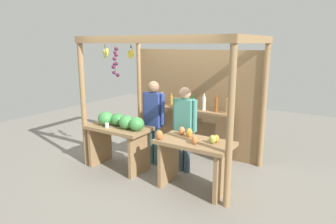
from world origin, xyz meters
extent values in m
plane|color=gray|center=(0.00, 0.00, 0.00)|extent=(12.00, 12.00, 0.00)
cylinder|color=#99754C|center=(-1.43, -0.85, 1.21)|extent=(0.10, 0.10, 2.42)
cylinder|color=#99754C|center=(1.43, -0.85, 1.21)|extent=(0.10, 0.10, 2.42)
cylinder|color=#99754C|center=(-1.43, 0.85, 1.21)|extent=(0.10, 0.10, 2.42)
cylinder|color=#99754C|center=(1.43, 0.85, 1.21)|extent=(0.10, 0.10, 2.42)
cube|color=#99754C|center=(0.00, -0.85, 2.36)|extent=(2.96, 0.12, 0.12)
cube|color=#99754C|center=(-1.43, 0.00, 2.36)|extent=(0.12, 1.80, 0.12)
cube|color=#99754C|center=(1.43, 0.00, 2.36)|extent=(0.12, 1.80, 0.12)
cube|color=olive|center=(0.00, 0.87, 1.09)|extent=(2.86, 0.04, 2.18)
cylinder|color=brown|center=(-0.36, -0.73, 2.25)|extent=(0.02, 0.02, 0.06)
ellipsoid|color=yellow|center=(-0.33, -0.73, 2.15)|extent=(0.04, 0.07, 0.14)
ellipsoid|color=yellow|center=(-0.34, -0.71, 2.14)|extent=(0.06, 0.06, 0.14)
ellipsoid|color=yellow|center=(-0.37, -0.70, 2.12)|extent=(0.08, 0.05, 0.14)
ellipsoid|color=yellow|center=(-0.38, -0.72, 2.12)|extent=(0.06, 0.08, 0.14)
ellipsoid|color=yellow|center=(-0.39, -0.75, 2.14)|extent=(0.05, 0.07, 0.14)
ellipsoid|color=yellow|center=(-0.36, -0.76, 2.12)|extent=(0.08, 0.04, 0.14)
ellipsoid|color=yellow|center=(-0.34, -0.76, 2.14)|extent=(0.08, 0.06, 0.14)
cylinder|color=brown|center=(-1.00, -0.66, 2.25)|extent=(0.02, 0.02, 0.06)
ellipsoid|color=#D1CC4C|center=(-0.96, -0.66, 2.15)|extent=(0.04, 0.07, 0.15)
ellipsoid|color=#D1CC4C|center=(-0.98, -0.63, 2.15)|extent=(0.08, 0.06, 0.15)
ellipsoid|color=#D1CC4C|center=(-1.01, -0.64, 2.13)|extent=(0.09, 0.06, 0.15)
ellipsoid|color=#D1CC4C|center=(-1.02, -0.66, 2.12)|extent=(0.04, 0.06, 0.15)
ellipsoid|color=#D1CC4C|center=(-1.01, -0.68, 2.13)|extent=(0.07, 0.05, 0.15)
ellipsoid|color=#D1CC4C|center=(-0.98, -0.70, 2.12)|extent=(0.07, 0.06, 0.15)
cylinder|color=#4C422D|center=(-0.99, -0.43, 2.01)|extent=(0.01, 0.01, 0.55)
sphere|color=#511938|center=(-0.96, -0.41, 2.20)|extent=(0.07, 0.07, 0.07)
sphere|color=#511938|center=(-0.97, -0.44, 2.14)|extent=(0.06, 0.06, 0.06)
sphere|color=#601E42|center=(-0.97, -0.41, 2.10)|extent=(0.07, 0.07, 0.07)
sphere|color=#601E42|center=(-0.98, -0.45, 2.03)|extent=(0.07, 0.07, 0.07)
sphere|color=#511938|center=(-0.98, -0.40, 1.93)|extent=(0.07, 0.07, 0.07)
sphere|color=#47142D|center=(-1.01, -0.43, 1.92)|extent=(0.06, 0.06, 0.06)
sphere|color=#511938|center=(-1.01, -0.46, 1.88)|extent=(0.07, 0.07, 0.07)
sphere|color=#47142D|center=(-0.96, -0.40, 1.72)|extent=(0.07, 0.07, 0.07)
sphere|color=#511938|center=(-1.01, -0.44, 1.77)|extent=(0.07, 0.07, 0.07)
cube|color=#99754C|center=(-0.79, -0.64, 0.79)|extent=(1.20, 0.64, 0.06)
cube|color=#99754C|center=(-1.27, -0.64, 0.38)|extent=(0.06, 0.58, 0.76)
cube|color=#99754C|center=(-0.31, -0.64, 0.38)|extent=(0.06, 0.58, 0.76)
ellipsoid|color=#429347|center=(-0.55, -0.68, 0.94)|extent=(0.30, 0.30, 0.24)
ellipsoid|color=#429347|center=(-1.04, -0.69, 0.94)|extent=(0.35, 0.35, 0.25)
ellipsoid|color=#429347|center=(-0.33, -0.67, 0.94)|extent=(0.37, 0.37, 0.24)
ellipsoid|color=#38843D|center=(-0.83, -0.59, 0.93)|extent=(0.32, 0.32, 0.23)
cylinder|color=white|center=(-0.89, -0.82, 0.86)|extent=(0.07, 0.07, 0.09)
cube|color=#99754C|center=(0.79, -0.64, 0.79)|extent=(1.20, 0.64, 0.06)
cube|color=#99754C|center=(0.31, -0.64, 0.38)|extent=(0.06, 0.58, 0.76)
cube|color=#99754C|center=(1.27, -0.64, 0.38)|extent=(0.06, 0.58, 0.76)
ellipsoid|color=#E07F47|center=(0.45, -0.46, 0.88)|extent=(0.14, 0.14, 0.14)
ellipsoid|color=#CC7038|center=(0.86, -0.78, 0.88)|extent=(0.13, 0.13, 0.13)
ellipsoid|color=gold|center=(1.10, -0.53, 0.88)|extent=(0.11, 0.11, 0.12)
ellipsoid|color=#CC7038|center=(0.27, -0.87, 0.89)|extent=(0.16, 0.16, 0.15)
ellipsoid|color=gold|center=(0.62, -0.51, 0.89)|extent=(0.14, 0.14, 0.15)
ellipsoid|color=#A8B24C|center=(1.07, -0.60, 0.88)|extent=(0.15, 0.15, 0.14)
cube|color=#99754C|center=(-0.97, 0.64, 0.50)|extent=(0.05, 0.20, 1.00)
cube|color=#99754C|center=(0.89, 0.64, 0.50)|extent=(0.05, 0.20, 1.00)
cube|color=#99754C|center=(-0.04, 0.64, 0.98)|extent=(1.86, 0.22, 0.04)
cylinder|color=gold|center=(-0.92, 0.64, 1.11)|extent=(0.07, 0.07, 0.23)
cylinder|color=gold|center=(-0.92, 0.64, 1.26)|extent=(0.03, 0.03, 0.06)
cylinder|color=silver|center=(-0.66, 0.64, 1.11)|extent=(0.08, 0.08, 0.23)
cylinder|color=silver|center=(-0.66, 0.64, 1.26)|extent=(0.04, 0.04, 0.06)
cylinder|color=gold|center=(-0.43, 0.64, 1.11)|extent=(0.06, 0.06, 0.22)
cylinder|color=gold|center=(-0.43, 0.64, 1.25)|extent=(0.03, 0.03, 0.06)
cylinder|color=#994C1E|center=(-0.17, 0.64, 1.14)|extent=(0.06, 0.06, 0.27)
cylinder|color=#994C1E|center=(-0.17, 0.64, 1.30)|extent=(0.03, 0.03, 0.06)
cylinder|color=#338C4C|center=(0.08, 0.64, 1.12)|extent=(0.07, 0.07, 0.23)
cylinder|color=#338C4C|center=(0.08, 0.64, 1.26)|extent=(0.03, 0.03, 0.06)
cylinder|color=silver|center=(0.33, 0.64, 1.14)|extent=(0.07, 0.07, 0.28)
cylinder|color=silver|center=(0.33, 0.64, 1.31)|extent=(0.03, 0.03, 0.06)
cylinder|color=#994C1E|center=(0.59, 0.64, 1.14)|extent=(0.06, 0.06, 0.29)
cylinder|color=#994C1E|center=(0.59, 0.64, 1.32)|extent=(0.03, 0.03, 0.06)
cylinder|color=#D8B266|center=(0.82, 0.64, 1.15)|extent=(0.08, 0.08, 0.30)
cylinder|color=#D8B266|center=(0.82, 0.64, 1.33)|extent=(0.03, 0.03, 0.06)
cylinder|color=#395E61|center=(-0.41, -0.13, 0.38)|extent=(0.11, 0.11, 0.76)
cylinder|color=#395E61|center=(-0.29, -0.13, 0.38)|extent=(0.11, 0.11, 0.76)
cube|color=#2D428C|center=(-0.35, -0.13, 1.08)|extent=(0.32, 0.19, 0.64)
cylinder|color=#2D428C|center=(-0.55, -0.13, 1.12)|extent=(0.08, 0.08, 0.58)
cylinder|color=#2D428C|center=(-0.15, -0.13, 1.12)|extent=(0.08, 0.08, 0.58)
sphere|color=#997051|center=(-0.35, -0.13, 1.52)|extent=(0.22, 0.22, 0.22)
cylinder|color=#374D5E|center=(0.26, -0.12, 0.37)|extent=(0.11, 0.11, 0.73)
cylinder|color=#374D5E|center=(0.38, -0.12, 0.37)|extent=(0.11, 0.11, 0.73)
cube|color=teal|center=(0.32, -0.12, 1.04)|extent=(0.32, 0.19, 0.62)
cylinder|color=teal|center=(0.12, -0.12, 1.07)|extent=(0.08, 0.08, 0.56)
cylinder|color=teal|center=(0.52, -0.12, 1.07)|extent=(0.08, 0.08, 0.56)
sphere|color=tan|center=(0.32, -0.12, 1.46)|extent=(0.21, 0.21, 0.21)
camera|label=1|loc=(2.81, -4.63, 2.31)|focal=32.06mm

